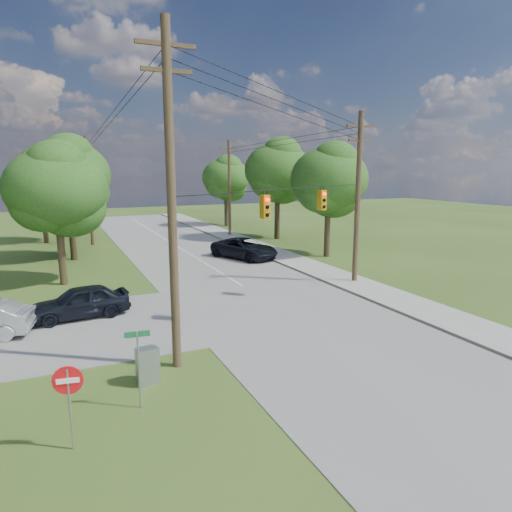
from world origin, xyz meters
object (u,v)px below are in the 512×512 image
pole_sw (171,196)px  pole_north_w (89,190)px  control_cabinet (148,366)px  pole_north_e (229,187)px  pole_ne (358,196)px  car_main_north (244,248)px  car_cross_dark (80,302)px  do_not_enter_sign (68,389)px

pole_sw → pole_north_w: 29.62m
control_cabinet → pole_north_e: bearing=54.8°
pole_ne → car_main_north: pole_ne is taller
pole_north_e → pole_north_w: same height
car_main_north → pole_ne: bearing=-94.8°
car_cross_dark → control_cabinet: size_ratio=3.66×
car_main_north → do_not_enter_sign: size_ratio=2.50×
control_cabinet → car_cross_dark: bearing=91.7°
pole_north_e → pole_north_w: bearing=180.0°
pole_ne → do_not_enter_sign: 21.06m
pole_ne → car_cross_dark: size_ratio=2.29×
pole_north_w → do_not_enter_sign: size_ratio=4.34×
pole_north_w → control_cabinet: 30.88m
pole_ne → pole_north_w: (-13.90, 22.00, -0.34)m
control_cabinet → car_main_north: bearing=49.0°
pole_north_e → car_cross_dark: bearing=-126.2°
do_not_enter_sign → control_cabinet: bearing=59.9°
pole_ne → pole_north_w: 26.03m
pole_north_e → pole_north_w: 13.90m
do_not_enter_sign → pole_north_e: bearing=73.4°
pole_ne → do_not_enter_sign: pole_ne is taller
pole_ne → pole_north_e: size_ratio=1.05×
car_main_north → car_cross_dark: bearing=-165.2°
pole_sw → pole_ne: bearing=29.4°
pole_north_e → car_cross_dark: 28.03m
pole_sw → car_cross_dark: size_ratio=2.61×
do_not_enter_sign → car_cross_dark: bearing=96.1°
pole_sw → pole_ne: pole_sw is taller
car_cross_dark → pole_north_e: bearing=137.6°
pole_sw → pole_north_e: 32.55m
pole_north_w → car_cross_dark: pole_north_w is taller
pole_sw → car_main_north: 20.96m
pole_north_w → car_main_north: size_ratio=1.73×
car_cross_dark → car_main_north: car_main_north is taller
pole_sw → car_main_north: pole_sw is taller
pole_ne → pole_north_e: bearing=90.0°
car_cross_dark → pole_north_w: bearing=167.5°
pole_sw → car_cross_dark: bearing=111.6°
pole_ne → do_not_enter_sign: bearing=-146.4°
car_main_north → control_cabinet: 21.71m
control_cabinet → do_not_enter_sign: (-2.52, -2.91, 1.06)m
pole_ne → pole_sw: bearing=-150.6°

